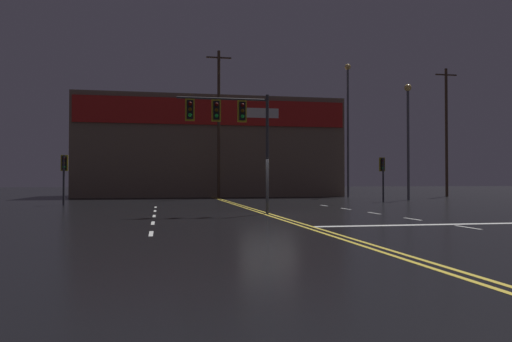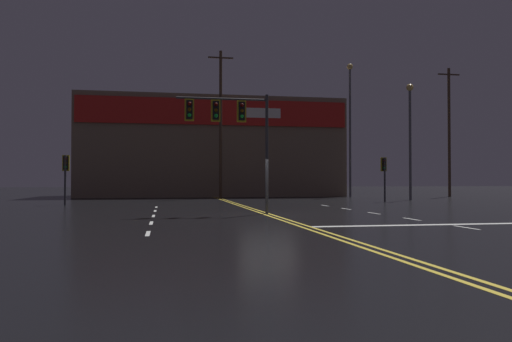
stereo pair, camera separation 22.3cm
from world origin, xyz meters
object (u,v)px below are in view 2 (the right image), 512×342
object	(u,v)px
streetlight_near_right	(350,115)
streetlight_far_left	(410,125)
traffic_signal_corner_northeast	(384,169)
traffic_signal_median	(228,120)
traffic_signal_corner_northwest	(66,168)

from	to	relation	value
streetlight_near_right	streetlight_far_left	size ratio (longest dim) A/B	1.36
traffic_signal_corner_northeast	streetlight_near_right	xyz separation A→B (m)	(1.67, 10.86, 5.33)
traffic_signal_median	streetlight_near_right	world-z (taller)	streetlight_near_right
traffic_signal_median	streetlight_near_right	bearing A→B (deg)	56.78
traffic_signal_median	traffic_signal_corner_northeast	bearing A→B (deg)	40.74
traffic_signal_median	streetlight_far_left	size ratio (longest dim) A/B	0.60
traffic_signal_corner_northwest	streetlight_far_left	world-z (taller)	streetlight_far_left
traffic_signal_corner_northeast	traffic_signal_median	bearing A→B (deg)	-139.26
traffic_signal_median	traffic_signal_corner_northeast	distance (m)	16.60
traffic_signal_corner_northeast	streetlight_far_left	world-z (taller)	streetlight_far_left
traffic_signal_corner_northeast	streetlight_near_right	distance (m)	12.21
traffic_signal_corner_northwest	streetlight_far_left	bearing A→B (deg)	8.30
streetlight_near_right	traffic_signal_corner_northwest	bearing A→B (deg)	-153.58
traffic_signal_median	traffic_signal_corner_northwest	distance (m)	13.65
traffic_signal_corner_northwest	streetlight_far_left	xyz separation A→B (m)	(24.97, 3.64, 3.57)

